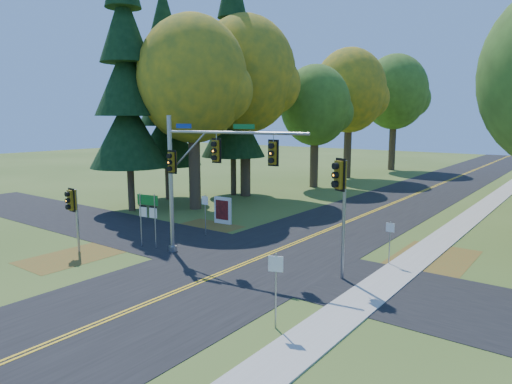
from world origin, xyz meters
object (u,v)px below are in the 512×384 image
Objects in this scene: traffic_mast at (201,167)px; east_signal_pole at (341,188)px; info_kiosk at (223,210)px; route_sign_cluster at (148,210)px.

traffic_mast reaches higher than east_signal_pole.
east_signal_pole is at bearing -30.05° from info_kiosk.
traffic_mast reaches higher than route_sign_cluster.
east_signal_pole is 12.22m from info_kiosk.
route_sign_cluster is at bearing -91.39° from info_kiosk.
traffic_mast reaches higher than info_kiosk.
info_kiosk is at bearing 114.69° from traffic_mast.
east_signal_pole reaches higher than info_kiosk.
route_sign_cluster is at bearing -146.90° from east_signal_pole.
traffic_mast is at bearing -62.23° from info_kiosk.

